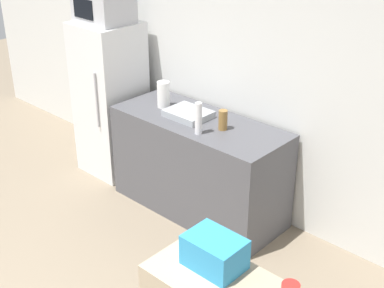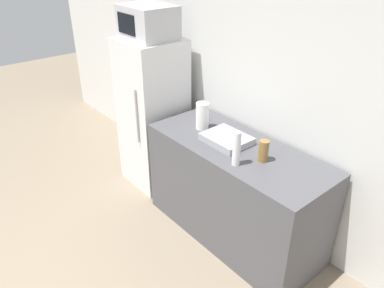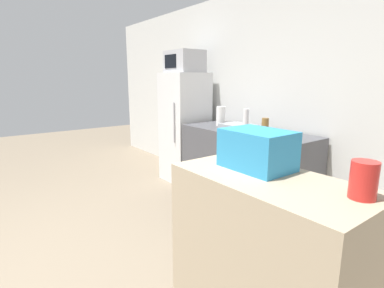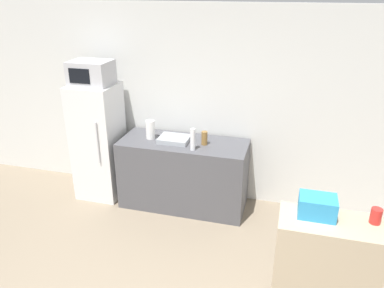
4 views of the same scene
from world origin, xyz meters
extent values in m
cube|color=silver|center=(0.00, 2.97, 1.30)|extent=(8.00, 0.06, 2.60)
cube|color=silver|center=(-1.30, 2.56, 0.80)|extent=(0.59, 0.57, 1.60)
cylinder|color=#B7B7BC|center=(-1.14, 2.26, 0.92)|extent=(0.02, 0.02, 0.56)
cube|color=#BCBCC1|center=(-1.30, 2.56, 1.75)|extent=(0.51, 0.40, 0.31)
cube|color=black|center=(-1.36, 2.35, 1.75)|extent=(0.28, 0.01, 0.18)
cube|color=#4C4C51|center=(-0.09, 2.58, 0.46)|extent=(1.65, 0.67, 0.92)
cube|color=#9EA3A8|center=(-0.21, 2.56, 0.95)|extent=(0.38, 0.31, 0.06)
cylinder|color=silver|center=(0.09, 2.36, 1.06)|extent=(0.06, 0.06, 0.28)
cylinder|color=olive|center=(0.19, 2.57, 1.01)|extent=(0.08, 0.08, 0.17)
cube|color=#2D8EC6|center=(1.47, 0.95, 1.22)|extent=(0.28, 0.21, 0.16)
cylinder|color=red|center=(1.89, 0.97, 1.20)|extent=(0.08, 0.08, 0.12)
cylinder|color=white|center=(-0.54, 2.58, 1.05)|extent=(0.12, 0.12, 0.25)
camera|label=1|loc=(2.79, -0.64, 2.83)|focal=50.00mm
camera|label=2|loc=(1.73, 0.55, 2.44)|focal=35.00mm
camera|label=3|loc=(2.28, 0.00, 1.51)|focal=28.00mm
camera|label=4|loc=(1.18, -1.66, 2.79)|focal=35.00mm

